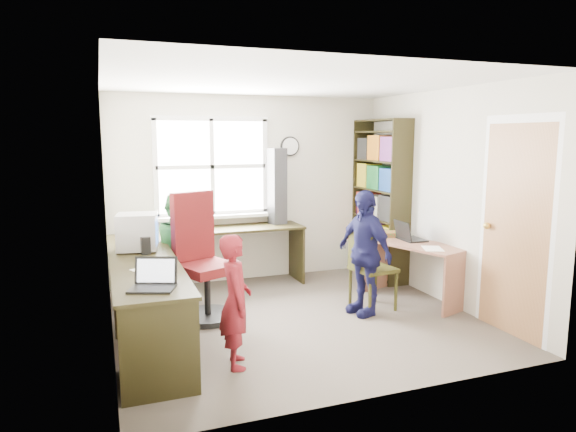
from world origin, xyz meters
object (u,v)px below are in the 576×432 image
Objects in this scene: cd_tower at (277,186)px; person_navy at (364,253)px; wooden_chair at (368,264)px; right_desk at (415,259)px; person_green at (180,251)px; laptop_right at (408,236)px; crt_monitor at (137,232)px; l_desk at (170,299)px; laptop_left at (154,281)px; potted_plant at (204,217)px; bookshelf at (380,203)px; swivel_chair at (202,265)px; person_red at (235,301)px.

person_navy is (0.43, -1.56, -0.58)m from cd_tower.
wooden_chair is 0.97× the size of cd_tower.
person_green is (-2.57, 0.68, 0.15)m from right_desk.
wooden_chair is at bearing 114.99° from laptop_right.
crt_monitor is at bearing 160.63° from wooden_chair.
l_desk is 0.74m from laptop_left.
laptop_left is (-0.19, -0.62, 0.35)m from l_desk.
crt_monitor is 1.39× the size of potted_plant.
crt_monitor is 3.05m from laptop_right.
l_desk is 2.31× the size of right_desk.
right_desk is 0.61× the size of bookshelf.
crt_monitor is (-3.03, 0.33, 0.45)m from right_desk.
cd_tower is at bearing 166.91° from bookshelf.
laptop_right is at bearing -103.74° from person_green.
swivel_chair reaches higher than person_red.
laptop_left is 3.04m from cd_tower.
bookshelf is at bearing -6.35° from potted_plant.
laptop_left reaches higher than l_desk.
person_green is (-2.57, 0.51, -0.09)m from laptop_right.
swivel_chair is 4.22× the size of potted_plant.
laptop_right is 0.27× the size of person_green.
laptop_left is 0.31× the size of person_green.
swivel_chair is at bearing 59.20° from l_desk.
right_desk is (2.82, 0.41, 0.03)m from l_desk.
laptop_left is 3.25m from laptop_right.
bookshelf reaches higher than crt_monitor.
laptop_right is at bearing 42.37° from laptop_left.
swivel_chair is 2.42m from laptop_right.
person_red is at bearing 117.96° from laptop_right.
wooden_chair is 2.06m from person_green.
wooden_chair is (2.15, 0.30, 0.06)m from l_desk.
wooden_chair is (-0.81, -1.17, -0.49)m from bookshelf.
wooden_chair is 0.86× the size of person_red.
bookshelf is at bearing -6.25° from swivel_chair.
right_desk is at bearing -29.84° from swivel_chair.
potted_plant is at bearing 64.71° from laptop_right.
l_desk is at bearing 93.54° from laptop_left.
bookshelf is at bearing -26.65° from cd_tower.
potted_plant is (0.85, 0.98, -0.03)m from crt_monitor.
bookshelf is 2.33m from potted_plant.
cd_tower is 0.89× the size of person_red.
laptop_left is 0.30× the size of person_navy.
right_desk is at bearing 0.80° from wooden_chair.
bookshelf is at bearing 26.43° from l_desk.
person_green reaches higher than wooden_chair.
laptop_left is at bearing 104.26° from person_red.
laptop_right is 2.47m from potted_plant.
swivel_chair is 1.02× the size of person_green.
crt_monitor is 0.32× the size of person_navy.
person_navy is at bearing -3.02° from crt_monitor.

